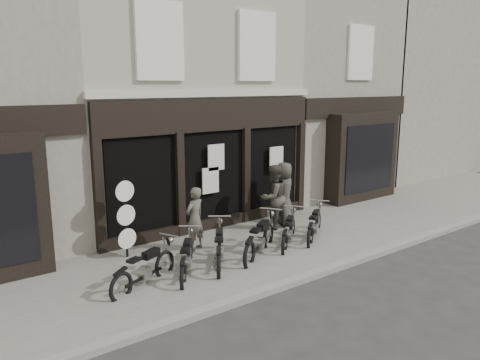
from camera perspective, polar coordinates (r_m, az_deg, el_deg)
ground_plane at (r=11.87m, az=4.87°, el=-9.72°), size 90.00×90.00×0.00m
pavement at (r=12.49m, az=2.10°, el=-8.29°), size 30.00×4.20×0.12m
kerb at (r=11.02m, az=9.29°, el=-11.21°), size 30.00×0.25×0.13m
central_building at (r=15.99m, az=-9.45°, el=10.64°), size 7.30×6.22×8.34m
neighbour_right at (r=19.71m, az=7.51°, el=10.73°), size 5.60×6.73×8.34m
filler_right at (r=26.12m, az=20.48°, el=10.44°), size 11.00×6.00×8.20m
motorcycle_0 at (r=10.34m, az=-11.53°, el=-10.91°), size 1.91×1.09×0.98m
motorcycle_1 at (r=10.79m, az=-6.51°, el=-9.80°), size 1.40×1.73×0.96m
motorcycle_2 at (r=11.29m, az=-2.54°, el=-8.62°), size 1.45×1.86×1.02m
motorcycle_3 at (r=11.83m, az=2.41°, el=-7.57°), size 1.98×1.45×1.07m
motorcycle_4 at (r=12.66m, az=5.95°, el=-6.56°), size 1.67×1.42×0.95m
motorcycle_5 at (r=13.25m, az=9.06°, el=-5.75°), size 1.78×1.39×0.98m
man_left at (r=12.03m, az=-5.53°, el=-4.71°), size 0.69×0.56×1.64m
man_centre at (r=13.70m, az=4.05°, el=-2.08°), size 1.01×0.84×1.91m
man_right at (r=14.43m, az=5.40°, el=-1.50°), size 1.06×0.88×1.86m
advert_sign_post at (r=11.76m, az=-13.73°, el=-4.93°), size 0.51×0.33×2.11m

